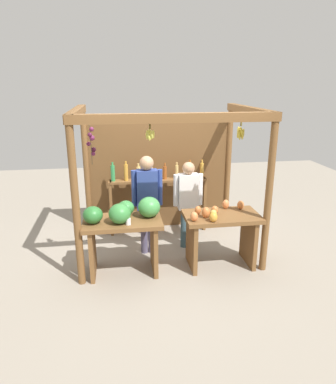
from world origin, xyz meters
TOP-DOWN VIEW (x-y plane):
  - ground_plane at (0.00, 0.00)m, footprint 12.00×12.00m
  - market_stall at (-0.00, 0.40)m, footprint 2.74×1.95m
  - fruit_counter_left at (-0.70, -0.69)m, footprint 1.16×0.68m
  - fruit_counter_right at (0.71, -0.69)m, footprint 1.10×0.64m
  - bottle_shelf_unit at (-0.06, 0.69)m, footprint 1.75×0.22m
  - vendor_man at (-0.32, -0.13)m, footprint 0.48×0.22m
  - vendor_woman at (0.35, -0.02)m, footprint 0.48×0.20m

SIDE VIEW (x-z plane):
  - ground_plane at x=0.00m, z-range 0.00..0.00m
  - fruit_counter_right at x=0.71m, z-range 0.11..1.08m
  - fruit_counter_left at x=-0.70m, z-range 0.19..1.29m
  - bottle_shelf_unit at x=-0.06m, z-range 0.13..1.48m
  - vendor_woman at x=0.35m, z-range 0.13..1.59m
  - vendor_man at x=-0.32m, z-range 0.16..1.76m
  - market_stall at x=0.00m, z-range 0.20..2.49m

